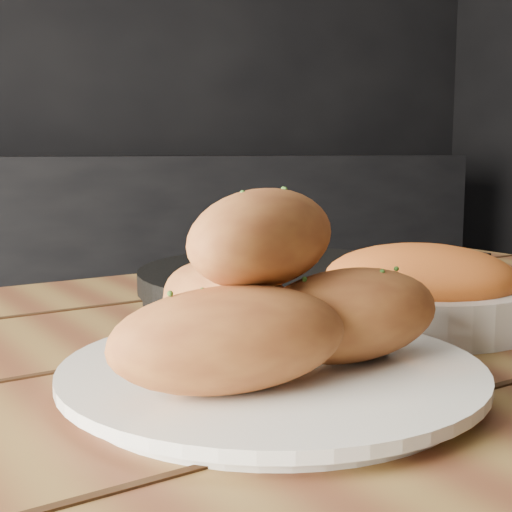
{
  "coord_description": "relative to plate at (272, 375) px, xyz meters",
  "views": [
    {
      "loc": [
        -0.76,
        -0.44,
        0.91
      ],
      "look_at": [
        -0.49,
        -0.03,
        0.84
      ],
      "focal_mm": 50.0,
      "sensor_mm": 36.0,
      "label": 1
    }
  ],
  "objects": [
    {
      "name": "counter",
      "position": [
        0.49,
        1.75,
        -0.31
      ],
      "size": [
        2.8,
        0.6,
        0.9
      ],
      "primitive_type": "cube",
      "color": "black",
      "rests_on": "ground"
    },
    {
      "name": "bread_rolls",
      "position": [
        -0.01,
        -0.0,
        0.05
      ],
      "size": [
        0.26,
        0.21,
        0.12
      ],
      "color": "#B26931",
      "rests_on": "plate"
    },
    {
      "name": "back_wall",
      "position": [
        0.49,
        2.05,
        0.59
      ],
      "size": [
        4.0,
        0.04,
        2.7
      ],
      "primitive_type": "cube",
      "color": "black",
      "rests_on": "ground"
    },
    {
      "name": "skillet",
      "position": [
        0.16,
        0.18,
        0.01
      ],
      "size": [
        0.46,
        0.32,
        0.05
      ],
      "color": "black",
      "rests_on": "table"
    },
    {
      "name": "bowl",
      "position": [
        0.22,
        0.08,
        0.02
      ],
      "size": [
        0.21,
        0.21,
        0.08
      ],
      "color": "white",
      "rests_on": "table"
    },
    {
      "name": "plate",
      "position": [
        0.0,
        0.0,
        0.0
      ],
      "size": [
        0.29,
        0.29,
        0.02
      ],
      "color": "white",
      "rests_on": "table"
    }
  ]
}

